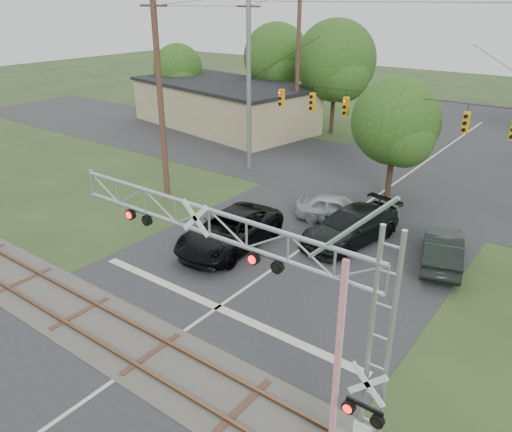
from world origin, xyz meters
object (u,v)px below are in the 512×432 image
Objects in this scene: pickup_black at (230,231)px; crossing_gantry at (265,299)px; car_dark at (351,226)px; sedan_silver at (337,209)px; traffic_signal_span at (398,107)px; commercial_building at (223,104)px.

crossing_gantry is at bearing -49.46° from pickup_black.
car_dark is 1.33× the size of sedan_silver.
traffic_signal_span is (-4.15, 18.36, 1.26)m from crossing_gantry.
crossing_gantry is at bearing -38.15° from commercial_building.
sedan_silver is 23.33m from commercial_building.
car_dark is at bearing 106.11° from crossing_gantry.
commercial_building is (-20.24, 8.88, -3.61)m from traffic_signal_span.
pickup_black is (-3.83, -10.15, -4.80)m from traffic_signal_span.
commercial_building is at bearing 156.49° from car_dark.
traffic_signal_span is 22.40m from commercial_building.
commercial_building reaches higher than sedan_silver.
car_dark reaches higher than sedan_silver.
traffic_signal_span reaches higher than pickup_black.
traffic_signal_span reaches higher than car_dark.
traffic_signal_span is 11.86m from pickup_black.
pickup_black is at bearing -110.69° from traffic_signal_span.
pickup_black is at bearing 134.18° from crossing_gantry.
crossing_gantry is at bearing -61.71° from car_dark.
pickup_black is at bearing -125.46° from car_dark.
sedan_silver is at bearing -103.99° from traffic_signal_span.
sedan_silver is (-5.24, 14.00, -3.66)m from crossing_gantry.
pickup_black is 6.01m from car_dark.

